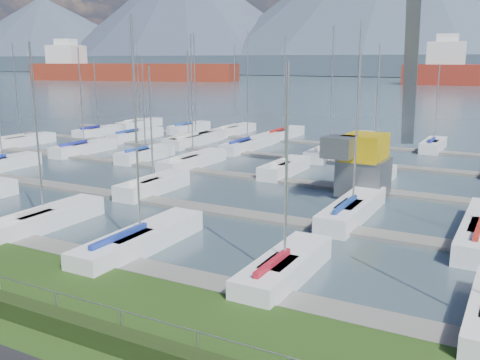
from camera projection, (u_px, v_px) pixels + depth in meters
The scene contains 6 objects.
hedge at pixel (69, 325), 18.32m from camera, with size 80.00×0.70×0.70m, color #1F2F11.
fence at pixel (76, 298), 18.48m from camera, with size 0.04×0.04×80.00m, color #909498.
docks at pixel (326, 186), 41.12m from camera, with size 90.00×41.60×0.25m.
crane at pixel (378, 117), 37.63m from camera, with size 5.37×13.24×22.35m.
cargo_ship_west at pixel (124, 72), 251.16m from camera, with size 99.81×41.13×21.50m.
sailboat_fleet at pixel (323, 108), 43.42m from camera, with size 75.62×49.50×13.47m.
Camera 1 is at (13.13, -12.38, 9.24)m, focal length 40.00 mm.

